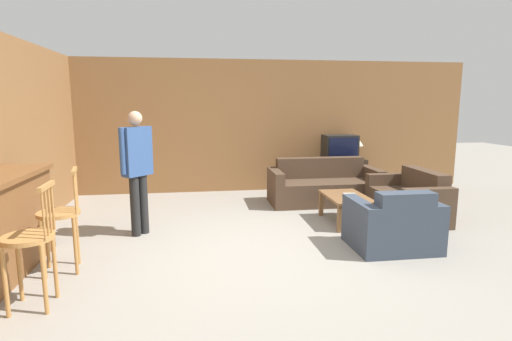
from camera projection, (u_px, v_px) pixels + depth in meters
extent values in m
plane|color=gray|center=(273.00, 252.00, 4.74)|extent=(24.00, 24.00, 0.00)
cube|color=olive|center=(241.00, 126.00, 7.95)|extent=(9.40, 0.08, 2.60)
cube|color=olive|center=(20.00, 138.00, 5.30)|extent=(0.08, 8.51, 2.60)
cylinder|color=#B77F42|center=(28.00, 238.00, 3.37)|extent=(0.44, 0.44, 0.04)
cylinder|color=#B77F42|center=(19.00, 268.00, 3.54)|extent=(0.04, 0.04, 0.61)
cylinder|color=#B77F42|center=(5.00, 283.00, 3.25)|extent=(0.04, 0.04, 0.61)
cylinder|color=#B77F42|center=(55.00, 266.00, 3.59)|extent=(0.04, 0.04, 0.61)
cylinder|color=#B77F42|center=(44.00, 280.00, 3.31)|extent=(0.04, 0.04, 0.61)
cylinder|color=#B77F42|center=(53.00, 208.00, 3.49)|extent=(0.02, 0.02, 0.39)
cylinder|color=#B77F42|center=(50.00, 210.00, 3.41)|extent=(0.02, 0.02, 0.39)
cylinder|color=#B77F42|center=(47.00, 213.00, 3.32)|extent=(0.02, 0.02, 0.39)
cylinder|color=#B77F42|center=(43.00, 216.00, 3.24)|extent=(0.02, 0.02, 0.39)
cube|color=#B77F42|center=(46.00, 186.00, 3.33)|extent=(0.05, 0.36, 0.04)
cylinder|color=#B77F42|center=(58.00, 213.00, 4.11)|extent=(0.50, 0.50, 0.04)
cylinder|color=#B77F42|center=(47.00, 241.00, 4.25)|extent=(0.04, 0.04, 0.61)
cylinder|color=#B77F42|center=(43.00, 250.00, 3.98)|extent=(0.04, 0.04, 0.61)
cylinder|color=#B77F42|center=(77.00, 237.00, 4.35)|extent=(0.04, 0.04, 0.61)
cylinder|color=#B77F42|center=(75.00, 246.00, 4.08)|extent=(0.04, 0.04, 0.61)
cylinder|color=#B77F42|center=(77.00, 189.00, 4.26)|extent=(0.02, 0.02, 0.39)
cylinder|color=#B77F42|center=(76.00, 191.00, 4.18)|extent=(0.02, 0.02, 0.39)
cylinder|color=#B77F42|center=(76.00, 192.00, 4.10)|extent=(0.02, 0.02, 0.39)
cylinder|color=#B77F42|center=(75.00, 194.00, 4.02)|extent=(0.02, 0.02, 0.39)
cube|color=#B77F42|center=(74.00, 171.00, 4.10)|extent=(0.11, 0.36, 0.04)
cube|color=#4C3828|center=(324.00, 192.00, 7.07)|extent=(1.60, 0.84, 0.41)
cube|color=#4C3828|center=(320.00, 167.00, 7.31)|extent=(1.60, 0.22, 0.37)
cube|color=#4C3828|center=(276.00, 188.00, 6.93)|extent=(0.16, 0.84, 0.61)
cube|color=#4C3828|center=(372.00, 185.00, 7.18)|extent=(0.16, 0.84, 0.61)
cube|color=#384251|center=(391.00, 231.00, 4.87)|extent=(0.66, 0.80, 0.41)
cube|color=#384251|center=(405.00, 207.00, 4.53)|extent=(0.66, 0.22, 0.35)
cube|color=#384251|center=(423.00, 222.00, 4.92)|extent=(0.16, 0.80, 0.60)
cube|color=#384251|center=(360.00, 225.00, 4.80)|extent=(0.16, 0.80, 0.60)
cube|color=#4C3828|center=(406.00, 205.00, 6.14)|extent=(0.77, 1.01, 0.41)
cube|color=#4C3828|center=(424.00, 181.00, 6.11)|extent=(0.22, 1.01, 0.34)
cube|color=#4C3828|center=(389.00, 191.00, 6.69)|extent=(0.77, 0.16, 0.59)
cube|color=#4C3828|center=(428.00, 209.00, 5.55)|extent=(0.77, 0.16, 0.59)
cube|color=brown|center=(346.00, 197.00, 5.87)|extent=(0.57, 0.92, 0.04)
cube|color=brown|center=(340.00, 219.00, 5.46)|extent=(0.06, 0.06, 0.38)
cube|color=brown|center=(374.00, 217.00, 5.53)|extent=(0.06, 0.06, 0.38)
cube|color=brown|center=(321.00, 204.00, 6.27)|extent=(0.06, 0.06, 0.38)
cube|color=brown|center=(351.00, 203.00, 6.34)|extent=(0.06, 0.06, 0.38)
cube|color=#2D2319|center=(339.00, 175.00, 8.00)|extent=(1.00, 0.50, 0.66)
cube|color=black|center=(340.00, 147.00, 7.91)|extent=(0.65, 0.43, 0.48)
cube|color=black|center=(344.00, 148.00, 7.69)|extent=(0.58, 0.01, 0.41)
cube|color=#B7AD99|center=(350.00, 195.00, 5.85)|extent=(0.19, 0.15, 0.03)
cylinder|color=brown|center=(356.00, 158.00, 7.99)|extent=(0.16, 0.16, 0.02)
cylinder|color=brown|center=(356.00, 152.00, 7.97)|extent=(0.03, 0.03, 0.23)
cone|color=beige|center=(356.00, 140.00, 7.94)|extent=(0.28, 0.28, 0.21)
cylinder|color=black|center=(143.00, 204.00, 5.40)|extent=(0.12, 0.12, 0.81)
cylinder|color=black|center=(135.00, 206.00, 5.28)|extent=(0.12, 0.12, 0.81)
cube|color=#335189|center=(137.00, 151.00, 5.22)|extent=(0.39, 0.40, 0.64)
cylinder|color=#335189|center=(150.00, 148.00, 5.40)|extent=(0.08, 0.08, 0.59)
cylinder|color=#335189|center=(123.00, 151.00, 5.04)|extent=(0.08, 0.08, 0.59)
sphere|color=tan|center=(135.00, 118.00, 5.15)|extent=(0.19, 0.19, 0.19)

